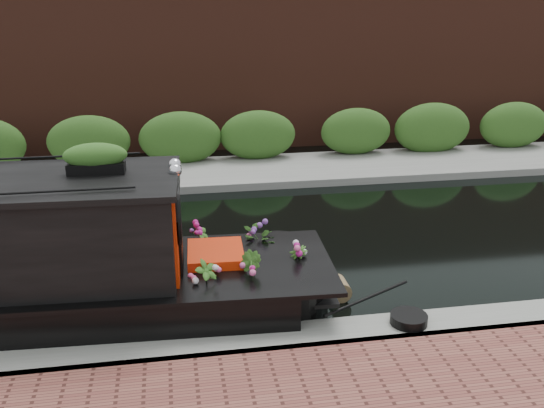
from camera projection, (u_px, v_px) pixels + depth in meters
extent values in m
plane|color=black|center=(185.00, 251.00, 10.28)|extent=(80.00, 80.00, 0.00)
cube|color=gray|center=(195.00, 362.00, 7.22)|extent=(40.00, 0.60, 0.50)
cube|color=gray|center=(178.00, 178.00, 14.18)|extent=(40.00, 2.40, 0.34)
cube|color=#2D551C|center=(178.00, 168.00, 15.02)|extent=(40.00, 1.10, 2.80)
cube|color=#4B2419|center=(176.00, 147.00, 16.97)|extent=(40.00, 1.00, 8.00)
cube|color=red|center=(177.00, 221.00, 7.93)|extent=(0.13, 1.63, 1.26)
cube|color=black|center=(70.00, 248.00, 6.94)|extent=(0.84, 0.07, 0.51)
cube|color=red|center=(216.00, 265.00, 8.23)|extent=(0.78, 0.87, 0.46)
sphere|color=silver|center=(175.00, 170.00, 7.57)|extent=(0.17, 0.17, 0.17)
sphere|color=silver|center=(175.00, 165.00, 7.81)|extent=(0.17, 0.17, 0.17)
cube|color=black|center=(96.00, 168.00, 7.52)|extent=(0.71, 0.27, 0.14)
ellipsoid|color=orange|center=(95.00, 154.00, 7.46)|extent=(0.77, 0.26, 0.22)
imported|color=#336321|center=(207.00, 283.00, 7.58)|extent=(0.39, 0.37, 0.61)
imported|color=#336321|center=(250.00, 276.00, 7.76)|extent=(0.39, 0.43, 0.62)
imported|color=#336321|center=(261.00, 244.00, 8.83)|extent=(0.58, 0.55, 0.52)
imported|color=#336321|center=(298.00, 263.00, 8.27)|extent=(0.38, 0.38, 0.49)
imported|color=#336321|center=(201.00, 242.00, 8.87)|extent=(0.33, 0.34, 0.54)
cylinder|color=olive|center=(339.00, 288.00, 8.68)|extent=(0.29, 0.37, 0.29)
cylinder|color=black|center=(409.00, 319.00, 7.55)|extent=(0.46, 0.46, 0.12)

